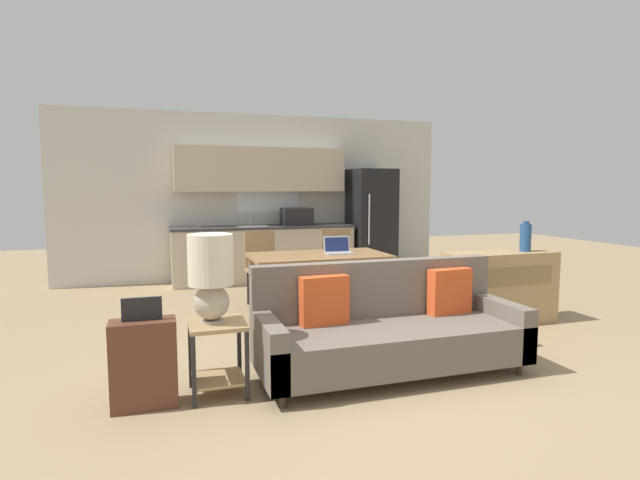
# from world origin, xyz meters

# --- Properties ---
(ground_plane) EXTENTS (20.00, 20.00, 0.00)m
(ground_plane) POSITION_xyz_m (0.00, 0.00, 0.00)
(ground_plane) COLOR #9E8460
(wall_back) EXTENTS (6.40, 0.07, 2.70)m
(wall_back) POSITION_xyz_m (0.00, 4.63, 1.35)
(wall_back) COLOR silver
(wall_back) RESTS_ON ground_plane
(kitchen_counter) EXTENTS (2.92, 0.65, 2.15)m
(kitchen_counter) POSITION_xyz_m (0.01, 4.33, 0.84)
(kitchen_counter) COLOR beige
(kitchen_counter) RESTS_ON ground_plane
(refrigerator) EXTENTS (0.68, 0.77, 1.82)m
(refrigerator) POSITION_xyz_m (1.84, 4.21, 0.91)
(refrigerator) COLOR black
(refrigerator) RESTS_ON ground_plane
(dining_table) EXTENTS (1.59, 0.87, 0.74)m
(dining_table) POSITION_xyz_m (0.16, 1.90, 0.68)
(dining_table) COLOR olive
(dining_table) RESTS_ON ground_plane
(couch) EXTENTS (2.18, 0.80, 0.89)m
(couch) POSITION_xyz_m (0.17, 0.06, 0.34)
(couch) COLOR #3D2D1E
(couch) RESTS_ON ground_plane
(side_table) EXTENTS (0.41, 0.41, 0.54)m
(side_table) POSITION_xyz_m (-1.22, 0.00, 0.36)
(side_table) COLOR tan
(side_table) RESTS_ON ground_plane
(table_lamp) EXTENTS (0.32, 0.32, 0.64)m
(table_lamp) POSITION_xyz_m (-1.26, 0.02, 0.90)
(table_lamp) COLOR #B2A893
(table_lamp) RESTS_ON side_table
(credenza) EXTENTS (1.26, 0.44, 0.80)m
(credenza) POSITION_xyz_m (2.01, 1.02, 0.40)
(credenza) COLOR tan
(credenza) RESTS_ON ground_plane
(vase) EXTENTS (0.12, 0.12, 0.34)m
(vase) POSITION_xyz_m (2.31, 0.98, 0.96)
(vase) COLOR #234C84
(vase) RESTS_ON credenza
(dining_chair_far_left) EXTENTS (0.45, 0.45, 0.96)m
(dining_chair_far_left) POSITION_xyz_m (-0.35, 2.67, 0.53)
(dining_chair_far_left) COLOR #997A56
(dining_chair_far_left) RESTS_ON ground_plane
(dining_chair_far_right) EXTENTS (0.46, 0.46, 0.96)m
(dining_chair_far_right) POSITION_xyz_m (0.68, 2.68, 0.53)
(dining_chair_far_right) COLOR #997A56
(dining_chair_far_right) RESTS_ON ground_plane
(laptop) EXTENTS (0.34, 0.28, 0.20)m
(laptop) POSITION_xyz_m (0.41, 1.91, 0.79)
(laptop) COLOR #B7BABC
(laptop) RESTS_ON dining_table
(suitcase) EXTENTS (0.44, 0.22, 0.77)m
(suitcase) POSITION_xyz_m (-1.73, -0.06, 0.31)
(suitcase) COLOR brown
(suitcase) RESTS_ON ground_plane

